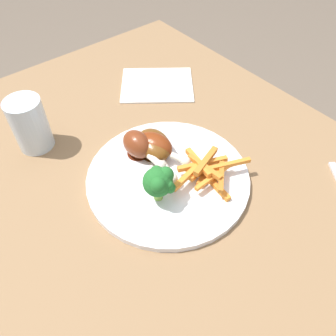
{
  "coord_description": "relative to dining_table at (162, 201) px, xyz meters",
  "views": [
    {
      "loc": [
        0.34,
        -0.26,
        1.21
      ],
      "look_at": [
        0.04,
        -0.02,
        0.76
      ],
      "focal_mm": 36.02,
      "sensor_mm": 36.0,
      "label": 1
    }
  ],
  "objects": [
    {
      "name": "ground_plane",
      "position": [
        0.0,
        0.0,
        -0.61
      ],
      "size": [
        6.0,
        6.0,
        0.0
      ],
      "primitive_type": "plane",
      "color": "#6B5B4C"
    },
    {
      "name": "napkin",
      "position": [
        -0.21,
        0.15,
        0.12
      ],
      "size": [
        0.21,
        0.22,
        0.0
      ],
      "primitive_type": "cube",
      "rotation": [
        0.0,
        0.0,
        0.91
      ],
      "color": "white",
      "rests_on": "dining_table"
    },
    {
      "name": "chicken_drumstick_near",
      "position": [
        -0.02,
        -0.0,
        0.16
      ],
      "size": [
        0.12,
        0.07,
        0.04
      ],
      "color": "#551C0A",
      "rests_on": "dinner_plate"
    },
    {
      "name": "chicken_drumstick_far",
      "position": [
        -0.02,
        -0.01,
        0.15
      ],
      "size": [
        0.14,
        0.08,
        0.04
      ],
      "color": "#4B240B",
      "rests_on": "dinner_plate"
    },
    {
      "name": "broccoli_floret_front",
      "position": [
        0.07,
        -0.06,
        0.18
      ],
      "size": [
        0.05,
        0.05,
        0.07
      ],
      "color": "#8DBA47",
      "rests_on": "dinner_plate"
    },
    {
      "name": "carrot_fries_pile",
      "position": [
        0.08,
        0.03,
        0.15
      ],
      "size": [
        0.12,
        0.15,
        0.03
      ],
      "color": "orange",
      "rests_on": "dinner_plate"
    },
    {
      "name": "dinner_plate",
      "position": [
        0.04,
        -0.02,
        0.13
      ],
      "size": [
        0.3,
        0.3,
        0.01
      ],
      "primitive_type": "cylinder",
      "color": "white",
      "rests_on": "dining_table"
    },
    {
      "name": "water_glass",
      "position": [
        -0.2,
        -0.16,
        0.18
      ],
      "size": [
        0.07,
        0.07,
        0.11
      ],
      "primitive_type": "cylinder",
      "color": "silver",
      "rests_on": "dining_table"
    },
    {
      "name": "chicken_drumstick_extra",
      "position": [
        -0.04,
        -0.03,
        0.16
      ],
      "size": [
        0.11,
        0.05,
        0.05
      ],
      "color": "#521D0E",
      "rests_on": "dinner_plate"
    },
    {
      "name": "dining_table",
      "position": [
        0.0,
        0.0,
        0.0
      ],
      "size": [
        0.95,
        0.74,
        0.73
      ],
      "color": "#8E6B47",
      "rests_on": "ground_plane"
    }
  ]
}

